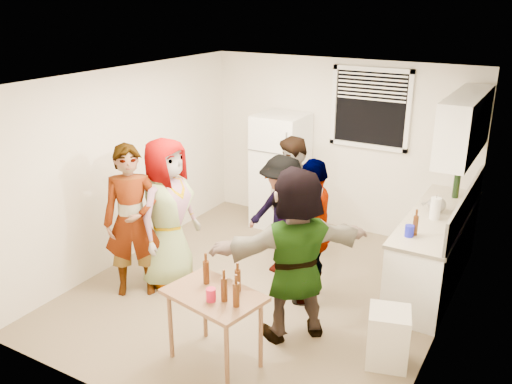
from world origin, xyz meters
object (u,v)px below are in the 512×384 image
Objects in this scene: beer_bottle_counter at (414,235)px; trash_bin at (388,340)px; guest_orange at (293,332)px; red_cup at (211,301)px; guest_back_left at (292,254)px; guest_black at (310,298)px; kettle at (436,212)px; guest_back_right at (281,272)px; serving_table at (216,361)px; beer_bottle_table at (238,291)px; guest_grey at (172,282)px; blue_cup at (409,236)px; wine_bottle at (455,197)px; guest_stripe at (138,290)px; refrigerator at (281,171)px.

beer_bottle_counter reaches higher than trash_bin.
beer_bottle_counter is at bearing -176.06° from guest_orange.
red_cup is 2.68m from guest_back_left.
guest_black is (0.25, 1.63, -0.75)m from red_cup.
kettle reaches higher than guest_back_right.
beer_bottle_table is at bearing 40.17° from serving_table.
beer_bottle_counter is (-0.05, -0.79, -0.00)m from kettle.
guest_grey is 1.00× the size of guest_orange.
guest_grey is (-2.62, -0.78, -0.90)m from blue_cup.
wine_bottle reaches higher than guest_black.
guest_grey is at bearing 175.73° from trash_bin.
guest_stripe is (-3.03, -2.62, -0.90)m from wine_bottle.
trash_bin is 0.31× the size of guest_orange.
guest_orange is (0.81, -1.63, 0.00)m from guest_back_left.
guest_orange is at bearing -95.19° from guest_grey.
blue_cup is 1.81m from guest_back_right.
beer_bottle_table is (1.19, -3.14, -0.10)m from refrigerator.
trash_bin is 0.63× the size of serving_table.
trash_bin is at bearing -31.30° from guest_back_left.
red_cup is at bearing -122.99° from beer_bottle_counter.
wine_bottle reaches higher than kettle.
guest_back_left is (1.17, 1.78, 0.00)m from guest_stripe.
blue_cup is 3.19m from guest_stripe.
kettle reaches higher than serving_table.
blue_cup is 1.19m from trash_bin.
guest_orange is at bearing -59.63° from refrigerator.
refrigerator reaches higher than trash_bin.
beer_bottle_table is 1.81× the size of red_cup.
trash_bin is (-0.06, -2.46, -0.65)m from wine_bottle.
beer_bottle_table reaches higher than guest_grey.
refrigerator is at bearing 179.54° from wine_bottle.
beer_bottle_counter is 1.24m from trash_bin.
trash_bin is at bearing -112.12° from kettle.
trash_bin reaches higher than guest_black.
guest_black is (0.58, -0.39, 0.00)m from guest_back_right.
guest_black is at bearing -22.19° from guest_back_right.
guest_orange is (1.77, -0.21, 0.00)m from guest_grey.
guest_black is at bearing -156.71° from kettle.
beer_bottle_counter is at bearing -70.70° from guest_grey.
refrigerator is 5.26× the size of wine_bottle.
beer_bottle_table is at bearing -63.99° from guest_back_right.
refrigerator is 1.05× the size of guest_back_left.
wine_bottle is 2.54m from trash_bin.
beer_bottle_counter is 0.12× the size of guest_grey.
beer_bottle_counter is 2.01m from guest_back_left.
refrigerator is 3.36m from beer_bottle_table.
serving_table is (-1.48, -3.26, -0.90)m from wine_bottle.
refrigerator reaches higher than beer_bottle_table.
wine_bottle is 2.40m from guest_back_right.
guest_back_left is at bearing 161.69° from beer_bottle_counter.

